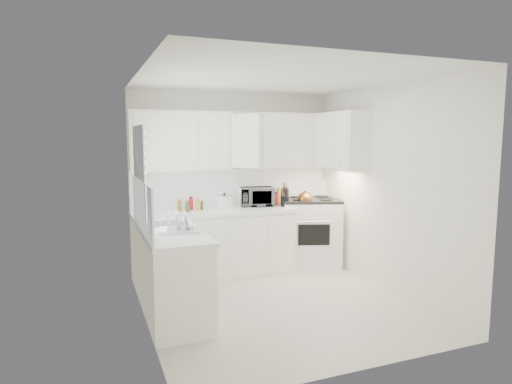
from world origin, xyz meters
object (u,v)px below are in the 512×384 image
rice_cooker (224,201)px  utensil_crock (285,194)px  stove (310,223)px  dish_rack (180,221)px  microwave (257,195)px  tea_kettle (305,198)px

rice_cooker → utensil_crock: utensil_crock is taller
stove → dish_rack: (-2.25, -1.27, 0.41)m
utensil_crock → dish_rack: 2.13m
stove → rice_cooker: 1.43m
microwave → rice_cooker: 0.56m
dish_rack → tea_kettle: bearing=41.2°
stove → utensil_crock: bearing=-148.7°
rice_cooker → tea_kettle: bearing=-16.8°
tea_kettle → utensil_crock: size_ratio=0.75×
tea_kettle → dish_rack: same height
rice_cooker → utensil_crock: 0.90m
tea_kettle → dish_rack: (-2.07, -1.11, 0.01)m
microwave → utensil_crock: 0.41m
tea_kettle → rice_cooker: (-1.19, 0.12, 0.00)m
rice_cooker → dish_rack: 1.51m
stove → microwave: (-0.83, 0.11, 0.46)m
microwave → dish_rack: microwave is taller
tea_kettle → utensil_crock: bearing=153.5°
stove → dish_rack: size_ratio=3.03×
microwave → stove: bearing=4.3°
utensil_crock → stove: bearing=11.9°
rice_cooker → utensil_crock: (0.90, -0.06, 0.07)m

